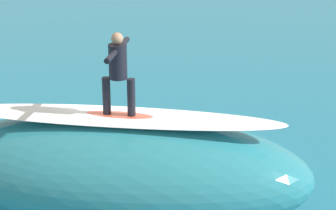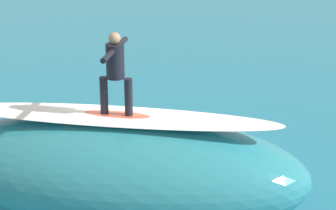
# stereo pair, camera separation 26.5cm
# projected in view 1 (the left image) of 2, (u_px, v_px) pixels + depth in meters

# --- Properties ---
(ground_plane) EXTENTS (120.00, 120.00, 0.00)m
(ground_plane) POSITION_uv_depth(u_px,v_px,m) (140.00, 176.00, 13.48)
(ground_plane) COLOR teal
(wave_crest) EXTENTS (7.40, 4.46, 2.00)m
(wave_crest) POSITION_uv_depth(u_px,v_px,m) (119.00, 170.00, 11.50)
(wave_crest) COLOR teal
(wave_crest) RESTS_ON ground_plane
(wave_foam_lip) EXTENTS (5.93, 2.43, 0.08)m
(wave_foam_lip) POSITION_uv_depth(u_px,v_px,m) (118.00, 117.00, 11.14)
(wave_foam_lip) COLOR white
(wave_foam_lip) RESTS_ON wave_crest
(surfboard_riding) EXTENTS (2.35, 1.19, 0.09)m
(surfboard_riding) POSITION_uv_depth(u_px,v_px,m) (119.00, 117.00, 11.13)
(surfboard_riding) COLOR #E0563D
(surfboard_riding) RESTS_ON wave_crest
(surfer_riding) EXTENTS (0.56, 1.35, 1.46)m
(surfer_riding) POSITION_uv_depth(u_px,v_px,m) (118.00, 68.00, 10.82)
(surfer_riding) COLOR black
(surfer_riding) RESTS_ON surfboard_riding
(surfboard_paddling) EXTENTS (2.27, 0.77, 0.07)m
(surfboard_paddling) POSITION_uv_depth(u_px,v_px,m) (202.00, 126.00, 15.95)
(surfboard_paddling) COLOR silver
(surfboard_paddling) RESTS_ON ground_plane
(surfer_paddling) EXTENTS (1.60, 0.45, 0.29)m
(surfer_paddling) POSITION_uv_depth(u_px,v_px,m) (197.00, 120.00, 15.90)
(surfer_paddling) COLOR black
(surfer_paddling) RESTS_ON surfboard_paddling
(foam_patch_mid) EXTENTS (0.76, 0.74, 0.08)m
(foam_patch_mid) POSITION_uv_depth(u_px,v_px,m) (4.00, 169.00, 13.70)
(foam_patch_mid) COLOR white
(foam_patch_mid) RESTS_ON ground_plane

